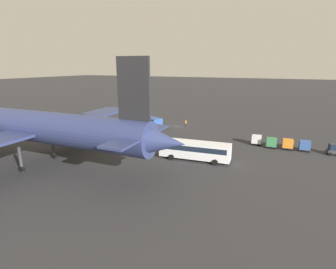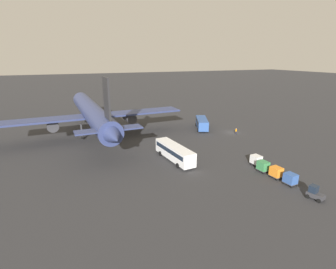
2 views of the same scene
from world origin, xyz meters
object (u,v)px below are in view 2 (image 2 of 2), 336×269
cargo_cart_orange (276,172)px  cargo_cart_green (263,166)px  airplane (92,113)px  cargo_cart_white (256,160)px  cargo_cart_blue (290,179)px  shuttle_bus_near (202,123)px  shuttle_bus_far (174,151)px  worker_person (236,131)px  baggage_tug (315,193)px

cargo_cart_orange → cargo_cart_green: size_ratio=1.00×
airplane → cargo_cart_white: bearing=-142.6°
airplane → cargo_cart_blue: airplane is taller
shuttle_bus_near → cargo_cart_green: bearing=-164.8°
shuttle_bus_far → cargo_cart_green: (-11.67, -13.06, -0.76)m
worker_person → cargo_cart_orange: bearing=158.0°
cargo_cart_white → cargo_cart_orange: bearing=174.3°
worker_person → cargo_cart_white: bearing=153.6°
baggage_tug → cargo_cart_orange: bearing=-13.7°
cargo_cart_blue → cargo_cart_orange: bearing=3.9°
shuttle_bus_near → worker_person: size_ratio=5.96×
shuttle_bus_far → cargo_cart_orange: (-14.65, -13.36, -0.76)m
shuttle_bus_near → cargo_cart_orange: (-34.46, 4.44, -0.67)m
baggage_tug → cargo_cart_green: 10.77m
shuttle_bus_far → worker_person: shuttle_bus_far is taller
worker_person → cargo_cart_white: size_ratio=0.82×
baggage_tug → shuttle_bus_far: bearing=16.4°
cargo_cart_white → baggage_tug: bearing=178.0°
airplane → shuttle_bus_near: (-4.67, -31.04, -4.61)m
cargo_cart_blue → cargo_cart_green: bearing=4.8°
cargo_cart_green → shuttle_bus_near: bearing=-8.6°
cargo_cart_orange → shuttle_bus_near: bearing=-7.3°
shuttle_bus_near → cargo_cart_orange: size_ratio=4.89×
baggage_tug → cargo_cart_white: baggage_tug is taller
shuttle_bus_far → cargo_cart_white: shuttle_bus_far is taller
shuttle_bus_near → cargo_cart_white: 28.76m
shuttle_bus_far → cargo_cart_blue: shuttle_bus_far is taller
baggage_tug → worker_person: (33.35, -10.21, -0.07)m
airplane → shuttle_bus_far: size_ratio=4.43×
cargo_cart_blue → shuttle_bus_near: bearing=-6.5°
shuttle_bus_near → cargo_cart_white: shuttle_bus_near is taller
cargo_cart_blue → cargo_cart_orange: 2.99m
shuttle_bus_near → baggage_tug: bearing=-162.1°
airplane → worker_person: (-13.56, -36.93, -5.60)m
shuttle_bus_far → cargo_cart_blue: size_ratio=5.91×
cargo_cart_blue → cargo_cart_white: bearing=-2.5°
airplane → cargo_cart_green: size_ratio=26.23×
cargo_cart_blue → baggage_tug: bearing=179.0°
shuttle_bus_far → cargo_cart_blue: 22.26m
cargo_cart_green → worker_person: bearing=-25.2°
baggage_tug → cargo_cart_blue: baggage_tug is taller
shuttle_bus_near → worker_person: 10.71m
shuttle_bus_near → cargo_cart_white: size_ratio=4.89×
shuttle_bus_near → cargo_cart_green: (-31.48, 4.74, -0.67)m
cargo_cart_white → airplane: bearing=39.4°
shuttle_bus_far → baggage_tug: bearing=-154.6°
worker_person → cargo_cart_green: cargo_cart_green is taller
worker_person → cargo_cart_green: (-22.59, 10.63, 0.32)m
worker_person → shuttle_bus_near: bearing=33.5°
shuttle_bus_far → worker_person: 26.11m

